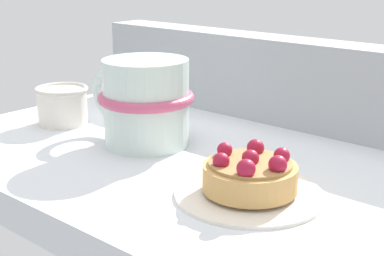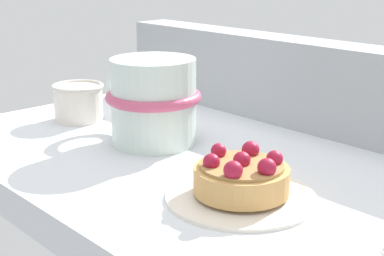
{
  "view_description": "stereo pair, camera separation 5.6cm",
  "coord_description": "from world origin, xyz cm",
  "views": [
    {
      "loc": [
        31.56,
        -43.65,
        20.18
      ],
      "look_at": [
        -3.55,
        -3.55,
        4.06
      ],
      "focal_mm": 53.38,
      "sensor_mm": 36.0,
      "label": 1
    },
    {
      "loc": [
        35.54,
        -39.77,
        20.18
      ],
      "look_at": [
        -3.55,
        -3.55,
        4.06
      ],
      "focal_mm": 53.38,
      "sensor_mm": 36.0,
      "label": 2
    }
  ],
  "objects": [
    {
      "name": "sugar_bowl",
      "position": [
        -25.88,
        -2.58,
        2.49
      ],
      "size": [
        6.61,
        6.61,
        4.69
      ],
      "color": "silver",
      "rests_on": "ground_plane"
    },
    {
      "name": "ground_plane",
      "position": [
        0.0,
        0.0,
        -1.76
      ],
      "size": [
        71.26,
        38.95,
        3.53
      ],
      "primitive_type": "cube",
      "color": "silver"
    },
    {
      "name": "raspberry_tart",
      "position": [
        5.01,
        -5.68,
        2.11
      ],
      "size": [
        8.26,
        8.26,
        3.83
      ],
      "color": "tan",
      "rests_on": "dessert_plate"
    },
    {
      "name": "coffee_mug",
      "position": [
        -12.34,
        -1.41,
        4.86
      ],
      "size": [
        14.14,
        10.59,
        9.58
      ],
      "color": "silver",
      "rests_on": "ground_plane"
    },
    {
      "name": "window_rail_back",
      "position": [
        0.0,
        16.67,
        5.25
      ],
      "size": [
        69.83,
        5.61,
        10.5
      ],
      "primitive_type": "cube",
      "color": "#9EA3A8",
      "rests_on": "ground_plane"
    },
    {
      "name": "dessert_plate",
      "position": [
        4.99,
        -5.69,
        0.3
      ],
      "size": [
        13.13,
        13.13,
        0.65
      ],
      "color": "silver",
      "rests_on": "ground_plane"
    }
  ]
}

